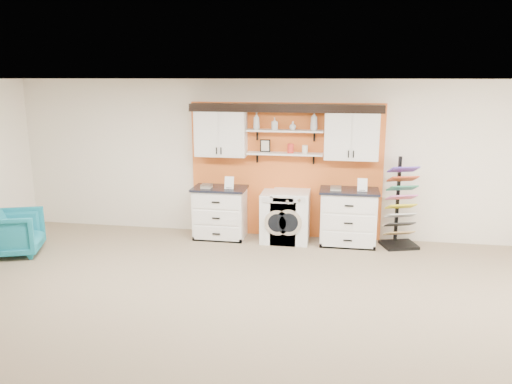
% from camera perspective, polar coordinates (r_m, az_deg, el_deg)
% --- Properties ---
extents(floor, '(10.00, 10.00, 0.00)m').
position_cam_1_polar(floor, '(5.62, -1.47, -17.34)').
color(floor, '#8B745E').
rests_on(floor, ground).
extents(ceiling, '(10.00, 10.00, 0.00)m').
position_cam_1_polar(ceiling, '(4.84, -1.66, 12.56)').
color(ceiling, white).
rests_on(ceiling, wall_back).
extents(wall_back, '(10.00, 0.00, 10.00)m').
position_cam_1_polar(wall_back, '(8.92, 3.42, 3.76)').
color(wall_back, '#F0E3CF').
rests_on(wall_back, floor).
extents(accent_panel, '(3.40, 0.07, 2.40)m').
position_cam_1_polar(accent_panel, '(8.92, 3.38, 2.45)').
color(accent_panel, orange).
rests_on(accent_panel, wall_back).
extents(upper_cabinet_left, '(0.90, 0.35, 0.84)m').
position_cam_1_polar(upper_cabinet_left, '(8.84, -4.03, 6.81)').
color(upper_cabinet_left, white).
rests_on(upper_cabinet_left, wall_back).
extents(upper_cabinet_right, '(0.90, 0.35, 0.84)m').
position_cam_1_polar(upper_cabinet_right, '(8.60, 10.87, 6.43)').
color(upper_cabinet_right, white).
rests_on(upper_cabinet_right, wall_back).
extents(shelf_lower, '(1.32, 0.28, 0.03)m').
position_cam_1_polar(shelf_lower, '(8.70, 3.29, 4.39)').
color(shelf_lower, white).
rests_on(shelf_lower, wall_back).
extents(shelf_upper, '(1.32, 0.28, 0.03)m').
position_cam_1_polar(shelf_upper, '(8.65, 3.33, 7.01)').
color(shelf_upper, white).
rests_on(shelf_upper, wall_back).
extents(crown_molding, '(3.30, 0.41, 0.13)m').
position_cam_1_polar(crown_molding, '(8.63, 3.37, 9.65)').
color(crown_molding, black).
rests_on(crown_molding, wall_back).
extents(picture_frame, '(0.18, 0.02, 0.22)m').
position_cam_1_polar(picture_frame, '(8.77, 1.06, 5.31)').
color(picture_frame, black).
rests_on(picture_frame, shelf_lower).
extents(canister_red, '(0.11, 0.11, 0.16)m').
position_cam_1_polar(canister_red, '(8.68, 3.96, 4.99)').
color(canister_red, red).
rests_on(canister_red, shelf_lower).
extents(canister_cream, '(0.10, 0.10, 0.14)m').
position_cam_1_polar(canister_cream, '(8.66, 5.61, 4.88)').
color(canister_cream, silver).
rests_on(canister_cream, shelf_lower).
extents(base_cabinet_left, '(0.95, 0.66, 0.93)m').
position_cam_1_polar(base_cabinet_left, '(8.96, -4.11, -2.34)').
color(base_cabinet_left, white).
rests_on(base_cabinet_left, floor).
extents(base_cabinet_right, '(0.99, 0.66, 0.97)m').
position_cam_1_polar(base_cabinet_right, '(8.72, 10.49, -2.83)').
color(base_cabinet_right, white).
rests_on(base_cabinet_right, floor).
extents(washer, '(0.62, 0.71, 0.87)m').
position_cam_1_polar(washer, '(8.78, 2.72, -2.82)').
color(washer, white).
rests_on(washer, floor).
extents(dryer, '(0.64, 0.71, 0.90)m').
position_cam_1_polar(dryer, '(8.76, 3.98, -2.79)').
color(dryer, white).
rests_on(dryer, floor).
extents(sample_rack, '(0.67, 0.61, 1.53)m').
position_cam_1_polar(sample_rack, '(8.80, 16.13, -2.87)').
color(sample_rack, black).
rests_on(sample_rack, floor).
extents(armchair, '(1.01, 0.99, 0.72)m').
position_cam_1_polar(armchair, '(9.02, -25.83, -4.23)').
color(armchair, '#15788E').
rests_on(armchair, floor).
extents(soap_bottle_a, '(0.14, 0.14, 0.29)m').
position_cam_1_polar(soap_bottle_a, '(8.70, 0.06, 8.14)').
color(soap_bottle_a, silver).
rests_on(soap_bottle_a, shelf_upper).
extents(soap_bottle_b, '(0.12, 0.12, 0.21)m').
position_cam_1_polar(soap_bottle_b, '(8.66, 2.14, 7.82)').
color(soap_bottle_b, silver).
rests_on(soap_bottle_b, shelf_upper).
extents(soap_bottle_c, '(0.16, 0.16, 0.15)m').
position_cam_1_polar(soap_bottle_c, '(8.63, 4.22, 7.57)').
color(soap_bottle_c, silver).
rests_on(soap_bottle_c, shelf_upper).
extents(soap_bottle_d, '(0.18, 0.18, 0.32)m').
position_cam_1_polar(soap_bottle_d, '(8.59, 6.65, 8.08)').
color(soap_bottle_d, silver).
rests_on(soap_bottle_d, shelf_upper).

